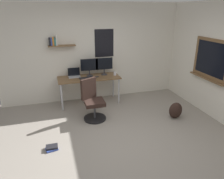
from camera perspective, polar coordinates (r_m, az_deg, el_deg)
The scene contains 12 objects.
ground_plane at distance 4.21m, azimuth 2.76°, elevation -14.31°, with size 5.20×5.20×0.00m, color gray.
wall_back at distance 5.91m, azimuth -5.00°, elevation 9.83°, with size 5.00×0.30×2.60m.
desk at distance 5.65m, azimuth -6.17°, elevation 2.65°, with size 1.61×0.63×0.74m.
office_chair at distance 4.92m, azimuth -5.18°, elevation -3.43°, with size 0.55×0.56×0.95m.
laptop at distance 5.71m, azimuth -10.08°, elevation 3.93°, with size 0.31×0.21×0.23m.
monitor_primary at distance 5.66m, azimuth -6.09°, elevation 6.25°, with size 0.46×0.17×0.46m.
monitor_secondary at distance 5.75m, azimuth -2.12°, elevation 6.57°, with size 0.46×0.17×0.46m.
keyboard at distance 5.54m, azimuth -6.87°, elevation 3.10°, with size 0.37×0.13×0.02m, color black.
computer_mouse at distance 5.59m, azimuth -4.04°, elevation 3.43°, with size 0.10×0.06×0.03m, color #262628.
coffee_mug at distance 5.75m, azimuth 0.78°, elevation 4.29°, with size 0.08×0.08×0.09m, color silver.
backpack at distance 5.21m, azimuth 16.66°, elevation -5.39°, with size 0.32×0.22×0.39m, color black.
book_stack_on_floor at distance 4.19m, azimuth -15.82°, elevation -14.79°, with size 0.24×0.19×0.07m.
Camera 1 is at (-1.17, -3.24, 2.42)m, focal length 34.13 mm.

